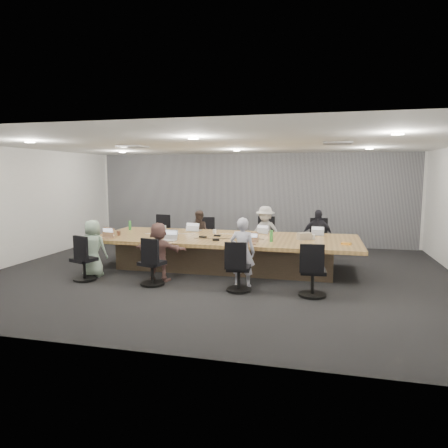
% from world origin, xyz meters
% --- Properties ---
extents(floor, '(10.00, 8.00, 0.00)m').
position_xyz_m(floor, '(0.00, 0.00, 0.00)').
color(floor, black).
rests_on(floor, ground).
extents(ceiling, '(10.00, 8.00, 0.00)m').
position_xyz_m(ceiling, '(0.00, 0.00, 2.80)').
color(ceiling, white).
rests_on(ceiling, wall_back).
extents(wall_back, '(10.00, 0.00, 2.80)m').
position_xyz_m(wall_back, '(0.00, 4.00, 1.40)').
color(wall_back, silver).
rests_on(wall_back, ground).
extents(wall_front, '(10.00, 0.00, 2.80)m').
position_xyz_m(wall_front, '(0.00, -4.00, 1.40)').
color(wall_front, silver).
rests_on(wall_front, ground).
extents(wall_left, '(0.00, 8.00, 2.80)m').
position_xyz_m(wall_left, '(-5.00, 0.00, 1.40)').
color(wall_left, silver).
rests_on(wall_left, ground).
extents(curtain, '(9.80, 0.04, 2.80)m').
position_xyz_m(curtain, '(0.00, 3.92, 1.40)').
color(curtain, gray).
rests_on(curtain, ground).
extents(conference_table, '(6.00, 2.20, 0.74)m').
position_xyz_m(conference_table, '(0.00, 0.50, 0.40)').
color(conference_table, brown).
rests_on(conference_table, ground).
extents(chair_0, '(0.63, 0.63, 0.82)m').
position_xyz_m(chair_0, '(-2.26, 2.20, 0.41)').
color(chair_0, black).
rests_on(chair_0, ground).
extents(chair_1, '(0.58, 0.58, 0.75)m').
position_xyz_m(chair_1, '(-1.00, 2.20, 0.37)').
color(chair_1, black).
rests_on(chair_1, ground).
extents(chair_2, '(0.70, 0.70, 0.87)m').
position_xyz_m(chair_2, '(0.74, 2.20, 0.43)').
color(chair_2, black).
rests_on(chair_2, ground).
extents(chair_3, '(0.64, 0.64, 0.84)m').
position_xyz_m(chair_3, '(2.06, 2.20, 0.42)').
color(chair_3, black).
rests_on(chair_3, ground).
extents(chair_4, '(0.62, 0.62, 0.72)m').
position_xyz_m(chair_4, '(-2.56, -1.20, 0.36)').
color(chair_4, black).
rests_on(chair_4, ground).
extents(chair_5, '(0.61, 0.61, 0.73)m').
position_xyz_m(chair_5, '(-1.07, -1.20, 0.37)').
color(chair_5, black).
rests_on(chair_5, ground).
extents(chair_6, '(0.53, 0.53, 0.73)m').
position_xyz_m(chair_6, '(0.67, -1.20, 0.37)').
color(chair_6, black).
rests_on(chair_6, ground).
extents(chair_7, '(0.56, 0.56, 0.77)m').
position_xyz_m(chair_7, '(2.01, -1.20, 0.38)').
color(chair_7, black).
rests_on(chair_7, ground).
extents(person_1, '(0.67, 0.58, 1.21)m').
position_xyz_m(person_1, '(-1.00, 1.85, 0.60)').
color(person_1, '#3B2D27').
rests_on(person_1, ground).
extents(laptop_1, '(0.36, 0.27, 0.02)m').
position_xyz_m(laptop_1, '(-1.00, 1.30, 0.75)').
color(laptop_1, '#B2B2B7').
rests_on(laptop_1, conference_table).
extents(person_2, '(0.96, 0.68, 1.36)m').
position_xyz_m(person_2, '(0.74, 1.85, 0.68)').
color(person_2, '#A7A7A7').
rests_on(person_2, ground).
extents(laptop_2, '(0.33, 0.26, 0.02)m').
position_xyz_m(laptop_2, '(0.74, 1.30, 0.75)').
color(laptop_2, '#B2B2B7').
rests_on(laptop_2, conference_table).
extents(person_3, '(0.78, 0.38, 1.29)m').
position_xyz_m(person_3, '(2.06, 1.85, 0.65)').
color(person_3, black).
rests_on(person_3, ground).
extents(laptop_3, '(0.30, 0.22, 0.02)m').
position_xyz_m(laptop_3, '(2.06, 1.30, 0.75)').
color(laptop_3, '#B2B2B7').
rests_on(laptop_3, conference_table).
extents(person_4, '(0.61, 0.42, 1.22)m').
position_xyz_m(person_4, '(-2.56, -0.85, 0.61)').
color(person_4, '#8FAD96').
rests_on(person_4, ground).
extents(laptop_4, '(0.36, 0.28, 0.02)m').
position_xyz_m(laptop_4, '(-2.56, -0.30, 0.75)').
color(laptop_4, '#8C6647').
rests_on(laptop_4, conference_table).
extents(person_5, '(1.13, 0.38, 1.21)m').
position_xyz_m(person_5, '(-1.07, -0.85, 0.60)').
color(person_5, brown).
rests_on(person_5, ground).
extents(laptop_5, '(0.32, 0.22, 0.02)m').
position_xyz_m(laptop_5, '(-1.07, -0.30, 0.75)').
color(laptop_5, '#B2B2B7').
rests_on(laptop_5, conference_table).
extents(person_6, '(0.50, 0.34, 1.35)m').
position_xyz_m(person_6, '(0.67, -0.85, 0.68)').
color(person_6, '#B6B5CB').
rests_on(person_6, ground).
extents(laptop_6, '(0.38, 0.28, 0.02)m').
position_xyz_m(laptop_6, '(0.67, -0.30, 0.75)').
color(laptop_6, '#8C6647').
rests_on(laptop_6, conference_table).
extents(bottle_green_left, '(0.07, 0.07, 0.24)m').
position_xyz_m(bottle_green_left, '(-2.65, 1.03, 0.86)').
color(bottle_green_left, green).
rests_on(bottle_green_left, conference_table).
extents(bottle_green_right, '(0.08, 0.08, 0.25)m').
position_xyz_m(bottle_green_right, '(1.11, 0.08, 0.87)').
color(bottle_green_right, green).
rests_on(bottle_green_right, conference_table).
extents(bottle_clear, '(0.08, 0.08, 0.23)m').
position_xyz_m(bottle_clear, '(-1.47, 0.49, 0.85)').
color(bottle_clear, silver).
rests_on(bottle_clear, conference_table).
extents(cup_white_far, '(0.09, 0.09, 0.10)m').
position_xyz_m(cup_white_far, '(-0.37, 0.94, 0.79)').
color(cup_white_far, white).
rests_on(cup_white_far, conference_table).
extents(cup_white_near, '(0.12, 0.12, 0.11)m').
position_xyz_m(cup_white_near, '(1.97, 0.61, 0.80)').
color(cup_white_near, white).
rests_on(cup_white_near, conference_table).
extents(mug_brown, '(0.10, 0.10, 0.11)m').
position_xyz_m(mug_brown, '(-2.48, 0.12, 0.79)').
color(mug_brown, brown).
rests_on(mug_brown, conference_table).
extents(mic_left, '(0.18, 0.15, 0.03)m').
position_xyz_m(mic_left, '(-0.47, 0.29, 0.75)').
color(mic_left, black).
rests_on(mic_left, conference_table).
extents(mic_right, '(0.16, 0.11, 0.03)m').
position_xyz_m(mic_right, '(-0.19, 0.55, 0.76)').
color(mic_right, black).
rests_on(mic_right, conference_table).
extents(stapler, '(0.15, 0.07, 0.06)m').
position_xyz_m(stapler, '(-0.06, -0.09, 0.77)').
color(stapler, black).
rests_on(stapler, conference_table).
extents(canvas_bag, '(0.33, 0.28, 0.15)m').
position_xyz_m(canvas_bag, '(1.79, 0.53, 0.82)').
color(canvas_bag, tan).
rests_on(canvas_bag, conference_table).
extents(snack_packet, '(0.21, 0.17, 0.04)m').
position_xyz_m(snack_packet, '(2.65, 0.10, 0.76)').
color(snack_packet, orange).
rests_on(snack_packet, conference_table).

